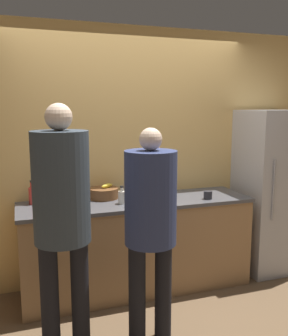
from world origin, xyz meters
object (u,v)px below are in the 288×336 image
at_px(refrigerator, 268,191).
at_px(bottle_amber, 144,196).
at_px(bottle_clear, 122,197).
at_px(person_left, 62,207).
at_px(person_center, 150,215).
at_px(bottle_red, 32,195).
at_px(cup_black, 208,195).
at_px(fruit_bowl, 104,193).
at_px(utensil_crock, 52,195).

bearing_deg(refrigerator, bottle_amber, -174.63).
height_order(refrigerator, bottle_clear, refrigerator).
bearing_deg(person_left, person_center, -2.14).
bearing_deg(refrigerator, bottle_clear, -177.09).
relative_size(person_center, bottle_red, 7.26).
relative_size(refrigerator, cup_black, 21.07).
relative_size(refrigerator, bottle_clear, 10.46).
height_order(person_left, fruit_bowl, person_left).
height_order(person_center, bottle_red, person_center).
bearing_deg(bottle_amber, bottle_red, 163.27).
xyz_separation_m(utensil_crock, bottle_clear, (0.61, -0.29, 0.00)).
xyz_separation_m(fruit_bowl, bottle_red, (-0.68, -0.02, 0.04)).
bearing_deg(bottle_red, bottle_clear, -17.06).
bearing_deg(fruit_bowl, bottle_red, -178.68).
distance_m(refrigerator, bottle_amber, 1.51).
height_order(person_center, utensil_crock, person_center).
bearing_deg(person_left, bottle_red, 99.30).
relative_size(refrigerator, person_center, 1.07).
xyz_separation_m(refrigerator, utensil_crock, (-2.31, 0.21, 0.09)).
height_order(bottle_amber, cup_black, bottle_amber).
xyz_separation_m(person_left, bottle_red, (-0.16, 0.99, -0.12)).
distance_m(refrigerator, utensil_crock, 2.32).
height_order(fruit_bowl, bottle_amber, bottle_amber).
bearing_deg(bottle_red, utensil_crock, 14.71).
xyz_separation_m(bottle_clear, cup_black, (0.85, -0.10, -0.03)).
relative_size(person_center, cup_black, 19.73).
bearing_deg(fruit_bowl, person_left, -117.15).
height_order(fruit_bowl, bottle_clear, bottle_clear).
xyz_separation_m(person_left, person_center, (0.64, -0.02, -0.11)).
distance_m(bottle_red, cup_black, 1.68).
distance_m(refrigerator, fruit_bowl, 1.82).
distance_m(person_left, utensil_crock, 1.05).
bearing_deg(bottle_amber, bottle_clear, 164.62).
relative_size(bottle_amber, cup_black, 2.11).
bearing_deg(bottle_clear, cup_black, -6.40).
xyz_separation_m(bottle_amber, cup_black, (0.65, -0.04, -0.03)).
relative_size(bottle_clear, cup_black, 2.01).
distance_m(fruit_bowl, cup_black, 1.03).
xyz_separation_m(utensil_crock, bottle_amber, (0.81, -0.35, 0.00)).
relative_size(utensil_crock, bottle_amber, 1.50).
relative_size(refrigerator, bottle_amber, 9.98).
relative_size(person_center, bottle_clear, 9.79).
distance_m(bottle_amber, bottle_clear, 0.21).
relative_size(person_left, fruit_bowl, 6.27).
height_order(bottle_clear, bottle_red, bottle_red).
height_order(person_center, cup_black, person_center).
distance_m(person_left, bottle_amber, 1.09).
distance_m(fruit_bowl, utensil_crock, 0.50).
height_order(person_left, bottle_amber, person_left).
height_order(fruit_bowl, bottle_red, bottle_red).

